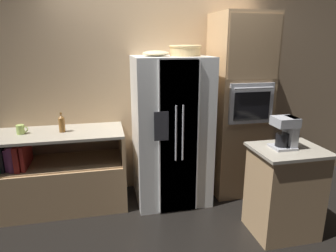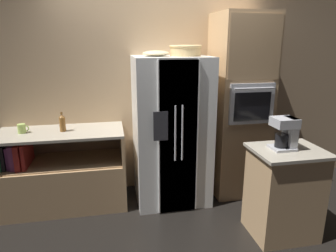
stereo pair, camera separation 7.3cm
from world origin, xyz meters
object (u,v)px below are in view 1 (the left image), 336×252
at_px(wall_oven, 238,106).
at_px(fruit_bowl, 156,53).
at_px(bottle_tall, 62,123).
at_px(refrigerator, 171,131).
at_px(mug, 21,129).
at_px(wicker_basket, 185,50).
at_px(coffee_maker, 286,131).

relative_size(wall_oven, fruit_bowl, 7.51).
height_order(fruit_bowl, bottle_tall, fruit_bowl).
bearing_deg(refrigerator, mug, 177.21).
relative_size(wicker_basket, mug, 2.97).
height_order(mug, coffee_maker, coffee_maker).
distance_m(refrigerator, mug, 1.68).
xyz_separation_m(wicker_basket, bottle_tall, (-1.39, 0.08, -0.79)).
distance_m(refrigerator, bottle_tall, 1.25).
bearing_deg(refrigerator, bottle_tall, 176.99).
bearing_deg(bottle_tall, wall_oven, -0.26).
xyz_separation_m(fruit_bowl, mug, (-1.50, 0.09, -0.80)).
relative_size(refrigerator, wall_oven, 0.78).
xyz_separation_m(wall_oven, bottle_tall, (-2.11, 0.01, -0.10)).
distance_m(wall_oven, wicker_basket, 0.99).
bearing_deg(mug, fruit_bowl, -3.37).
bearing_deg(bottle_tall, refrigerator, -3.01).
bearing_deg(wicker_basket, mug, 176.89).
bearing_deg(fruit_bowl, wicker_basket, -1.96).
relative_size(wall_oven, mug, 18.30).
distance_m(refrigerator, coffee_maker, 1.31).
xyz_separation_m(bottle_tall, coffee_maker, (2.14, -1.00, 0.06)).
relative_size(refrigerator, mug, 14.33).
xyz_separation_m(bottle_tall, mug, (-0.43, 0.02, -0.05)).
bearing_deg(coffee_maker, refrigerator, 134.15).
relative_size(fruit_bowl, coffee_maker, 0.97).
bearing_deg(coffee_maker, wall_oven, 91.97).
bearing_deg(fruit_bowl, bottle_tall, 176.15).
xyz_separation_m(wicker_basket, mug, (-1.83, 0.10, -0.83)).
bearing_deg(mug, wicker_basket, -3.11).
height_order(wall_oven, mug, wall_oven).
bearing_deg(fruit_bowl, coffee_maker, -40.61).
relative_size(refrigerator, coffee_maker, 5.68).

